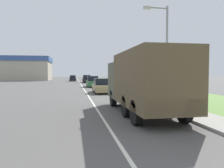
{
  "coord_description": "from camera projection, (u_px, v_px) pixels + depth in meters",
  "views": [
    {
      "loc": [
        -1.32,
        -0.51,
        2.1
      ],
      "look_at": [
        0.88,
        12.02,
        1.48
      ],
      "focal_mm": 35.0,
      "sensor_mm": 36.0,
      "label": 1
    }
  ],
  "objects": [
    {
      "name": "lane_centre_stripe",
      "position": [
        81.0,
        85.0,
        40.18
      ],
      "size": [
        0.12,
        120.0,
        0.0
      ],
      "color": "silver",
      "rests_on": "ground"
    },
    {
      "name": "car_second_ahead",
      "position": [
        93.0,
        82.0,
        33.79
      ],
      "size": [
        1.75,
        4.33,
        1.68
      ],
      "color": "#336B3D",
      "rests_on": "ground"
    },
    {
      "name": "sidewalk_right",
      "position": [
        105.0,
        84.0,
        40.96
      ],
      "size": [
        1.8,
        120.0,
        0.12
      ],
      "color": "#9E9B93",
      "rests_on": "ground"
    },
    {
      "name": "ground_plane",
      "position": [
        81.0,
        85.0,
        40.18
      ],
      "size": [
        180.0,
        180.0,
        0.0
      ],
      "primitive_type": "plane",
      "color": "#565451"
    },
    {
      "name": "grass_strip_right",
      "position": [
        128.0,
        84.0,
        41.72
      ],
      "size": [
        7.0,
        120.0,
        0.02
      ],
      "color": "#6B9347",
      "rests_on": "ground"
    },
    {
      "name": "pickup_truck",
      "position": [
        167.0,
        86.0,
        20.05
      ],
      "size": [
        1.94,
        5.33,
        1.91
      ],
      "color": "silver",
      "rests_on": "grass_strip_right"
    },
    {
      "name": "car_nearest_ahead",
      "position": [
        102.0,
        86.0,
        23.54
      ],
      "size": [
        1.82,
        4.52,
        1.55
      ],
      "color": "tan",
      "rests_on": "ground"
    },
    {
      "name": "building_distant",
      "position": [
        25.0,
        69.0,
        66.33
      ],
      "size": [
        15.31,
        12.69,
        7.03
      ],
      "color": "#B2A893",
      "rests_on": "ground"
    },
    {
      "name": "car_fourth_ahead",
      "position": [
        73.0,
        79.0,
        58.36
      ],
      "size": [
        1.71,
        4.03,
        1.58
      ],
      "color": "black",
      "rests_on": "ground"
    },
    {
      "name": "lamp_post",
      "position": [
        164.0,
        45.0,
        14.31
      ],
      "size": [
        1.69,
        0.24,
        6.38
      ],
      "color": "gray",
      "rests_on": "sidewalk_right"
    },
    {
      "name": "car_third_ahead",
      "position": [
        87.0,
        79.0,
        48.67
      ],
      "size": [
        1.77,
        4.18,
        1.73
      ],
      "color": "black",
      "rests_on": "ground"
    },
    {
      "name": "military_truck",
      "position": [
        143.0,
        80.0,
        11.27
      ],
      "size": [
        2.4,
        7.86,
        3.14
      ],
      "color": "#474C38",
      "rests_on": "ground"
    }
  ]
}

